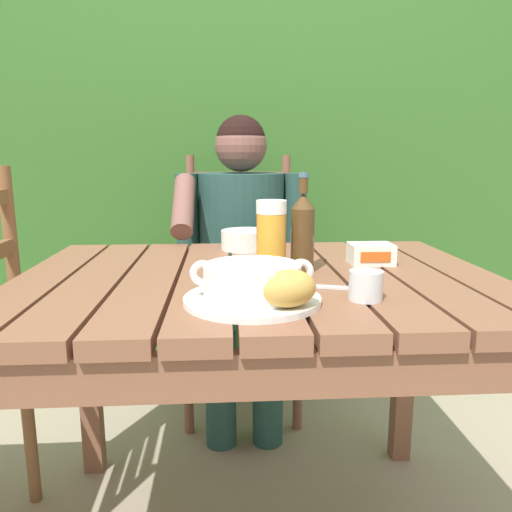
% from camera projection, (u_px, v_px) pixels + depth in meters
% --- Properties ---
extents(dining_table, '(1.12, 0.84, 0.76)m').
position_uv_depth(dining_table, '(258.00, 317.00, 1.20)').
color(dining_table, brown).
rests_on(dining_table, ground_plane).
extents(hedge_backdrop, '(3.39, 0.85, 3.02)m').
position_uv_depth(hedge_backdrop, '(226.00, 128.00, 2.51)').
color(hedge_backdrop, '#326225').
rests_on(hedge_backdrop, ground_plane).
extents(chair_near_diner, '(0.45, 0.47, 1.04)m').
position_uv_depth(chair_near_diner, '(240.00, 289.00, 2.07)').
color(chair_near_diner, brown).
rests_on(chair_near_diner, ground_plane).
extents(person_eating, '(0.48, 0.47, 1.18)m').
position_uv_depth(person_eating, '(241.00, 248.00, 1.83)').
color(person_eating, '#23443E').
rests_on(person_eating, ground_plane).
extents(serving_plate, '(0.26, 0.26, 0.01)m').
position_uv_depth(serving_plate, '(252.00, 299.00, 0.94)').
color(serving_plate, white).
rests_on(serving_plate, dining_table).
extents(soup_bowl, '(0.23, 0.18, 0.07)m').
position_uv_depth(soup_bowl, '(252.00, 280.00, 0.93)').
color(soup_bowl, white).
rests_on(soup_bowl, serving_plate).
extents(bread_roll, '(0.12, 0.11, 0.07)m').
position_uv_depth(bread_roll, '(289.00, 288.00, 0.87)').
color(bread_roll, gold).
rests_on(bread_roll, serving_plate).
extents(beer_glass, '(0.07, 0.07, 0.18)m').
position_uv_depth(beer_glass, '(271.00, 238.00, 1.13)').
color(beer_glass, gold).
rests_on(beer_glass, dining_table).
extents(beer_bottle, '(0.06, 0.06, 0.24)m').
position_uv_depth(beer_bottle, '(303.00, 231.00, 1.17)').
color(beer_bottle, '#4E351A').
rests_on(beer_bottle, dining_table).
extents(water_glass_small, '(0.07, 0.07, 0.06)m').
position_uv_depth(water_glass_small, '(366.00, 285.00, 0.95)').
color(water_glass_small, silver).
rests_on(water_glass_small, dining_table).
extents(butter_tub, '(0.11, 0.08, 0.05)m').
position_uv_depth(butter_tub, '(371.00, 254.00, 1.27)').
color(butter_tub, white).
rests_on(butter_tub, dining_table).
extents(table_knife, '(0.16, 0.07, 0.01)m').
position_uv_depth(table_knife, '(309.00, 285.00, 1.05)').
color(table_knife, silver).
rests_on(table_knife, dining_table).
extents(diner_bowl, '(0.15, 0.15, 0.06)m').
position_uv_depth(diner_bowl, '(246.00, 240.00, 1.48)').
color(diner_bowl, white).
rests_on(diner_bowl, dining_table).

